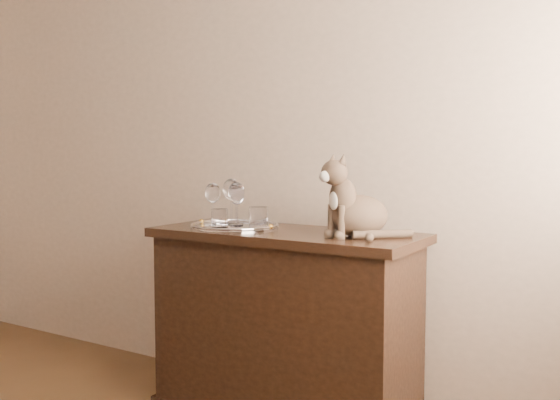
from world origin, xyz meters
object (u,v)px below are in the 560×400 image
(wine_glass_a, at_px, (231,201))
(tumbler_c, at_px, (258,218))
(sideboard, at_px, (285,326))
(wine_glass_b, at_px, (237,206))
(wine_glass_d, at_px, (236,204))
(wine_glass_c, at_px, (213,204))
(tumbler_b, at_px, (220,218))
(cat, at_px, (359,195))
(tray, at_px, (235,227))

(wine_glass_a, xyz_separation_m, tumbler_c, (0.21, -0.08, -0.06))
(sideboard, bearing_deg, tumbler_c, -158.32)
(wine_glass_b, height_order, tumbler_c, wine_glass_b)
(tumbler_c, bearing_deg, wine_glass_d, 165.25)
(wine_glass_c, bearing_deg, wine_glass_a, 58.48)
(wine_glass_b, height_order, tumbler_b, wine_glass_b)
(cat, bearing_deg, wine_glass_b, -158.43)
(wine_glass_d, distance_m, tumbler_c, 0.16)
(wine_glass_b, bearing_deg, wine_glass_c, -140.43)
(tray, xyz_separation_m, wine_glass_d, (-0.01, 0.03, 0.10))
(tumbler_c, height_order, cat, cat)
(tray, bearing_deg, wine_glass_a, 135.42)
(sideboard, distance_m, wine_glass_b, 0.59)
(wine_glass_c, bearing_deg, tray, 4.12)
(sideboard, xyz_separation_m, tumbler_b, (-0.28, -0.11, 0.47))
(sideboard, relative_size, tumbler_c, 12.58)
(sideboard, height_order, cat, cat)
(tray, distance_m, wine_glass_a, 0.15)
(tumbler_b, relative_size, tumbler_c, 0.88)
(wine_glass_c, bearing_deg, wine_glass_b, 39.57)
(wine_glass_d, bearing_deg, wine_glass_b, 121.67)
(wine_glass_a, distance_m, tumbler_b, 0.17)
(wine_glass_d, xyz_separation_m, tumbler_b, (-0.02, -0.10, -0.06))
(sideboard, distance_m, tumbler_b, 0.56)
(wine_glass_b, xyz_separation_m, cat, (0.63, -0.02, 0.07))
(tray, height_order, tumbler_c, tumbler_c)
(tray, relative_size, tumbler_c, 4.19)
(sideboard, relative_size, tray, 3.00)
(wine_glass_c, distance_m, cat, 0.72)
(wine_glass_a, bearing_deg, wine_glass_d, -35.90)
(tray, xyz_separation_m, tumbler_c, (0.14, -0.01, 0.05))
(wine_glass_a, bearing_deg, tumbler_c, -21.75)
(wine_glass_c, height_order, tumbler_c, wine_glass_c)
(wine_glass_c, height_order, wine_glass_d, wine_glass_d)
(tray, relative_size, wine_glass_c, 2.06)
(sideboard, bearing_deg, wine_glass_a, 172.90)
(cat, bearing_deg, sideboard, -154.49)
(wine_glass_c, bearing_deg, wine_glass_d, 16.95)
(tumbler_c, bearing_deg, cat, 7.03)
(wine_glass_a, xyz_separation_m, wine_glass_b, (0.04, -0.01, -0.02))
(sideboard, relative_size, wine_glass_b, 6.85)
(wine_glass_a, xyz_separation_m, cat, (0.67, -0.03, 0.05))
(tray, xyz_separation_m, cat, (0.60, 0.04, 0.17))
(wine_glass_a, height_order, wine_glass_d, wine_glass_a)
(cat, bearing_deg, tumbler_c, -149.49)
(wine_glass_a, bearing_deg, cat, -2.39)
(wine_glass_c, distance_m, tumbler_c, 0.26)
(wine_glass_d, relative_size, tumbler_c, 2.11)
(wine_glass_d, bearing_deg, tumbler_c, -14.75)
(tray, distance_m, cat, 0.62)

